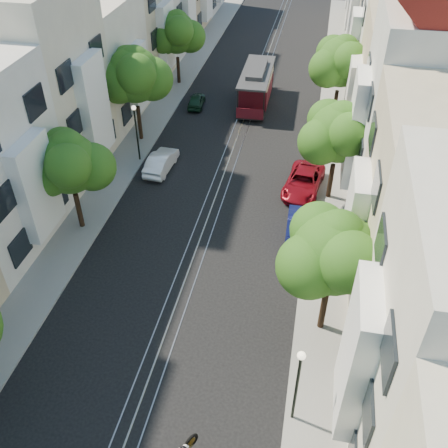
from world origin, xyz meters
The scene contains 22 objects.
ground centered at (0.00, 28.00, 0.00)m, with size 200.00×200.00×0.00m, color black.
sidewalk_east centered at (7.25, 28.00, 0.06)m, with size 2.50×80.00×0.12m, color gray.
sidewalk_west centered at (-7.25, 28.00, 0.06)m, with size 2.50×80.00×0.12m, color gray.
rail_left centered at (-0.55, 28.00, 0.01)m, with size 0.06×80.00×0.02m, color gray.
rail_slot centered at (0.00, 28.00, 0.01)m, with size 0.06×80.00×0.02m, color gray.
rail_right centered at (0.55, 28.00, 0.01)m, with size 0.06×80.00×0.02m, color gray.
lane_line centered at (0.00, 28.00, 0.00)m, with size 0.08×80.00×0.01m, color tan.
townhouses_east centered at (11.87, 27.91, 5.18)m, with size 7.75×72.00×12.00m.
townhouses_west centered at (-11.87, 27.91, 5.08)m, with size 7.75×72.00×11.76m.
tree_e_b centered at (7.26, 8.98, 4.73)m, with size 4.93×4.08×6.68m.
tree_e_c centered at (7.26, 19.98, 4.60)m, with size 4.84×3.99×6.52m.
tree_e_d centered at (7.26, 30.98, 4.87)m, with size 5.01×4.16×6.85m.
tree_w_b centered at (-7.14, 13.98, 4.40)m, with size 4.72×3.87×6.27m.
tree_w_c centered at (-7.14, 24.98, 5.07)m, with size 5.13×4.28×7.09m.
tree_w_d centered at (-7.14, 35.98, 4.60)m, with size 4.84×3.99×6.52m.
lamp_east centered at (6.30, 4.00, 2.85)m, with size 0.32×0.32×4.16m.
lamp_west centered at (-6.30, 22.00, 2.85)m, with size 0.32×0.32×4.16m.
cable_car centered at (0.50, 33.08, 1.74)m, with size 2.51×7.70×2.94m.
parked_car_e_mid centered at (5.60, 15.50, 0.66)m, with size 1.40×4.00×1.32m, color #0D1245.
parked_car_e_far centered at (5.52, 20.50, 0.67)m, with size 2.22×4.82×1.34m, color maroon.
parked_car_w_mid centered at (-4.40, 21.16, 0.64)m, with size 1.36×3.90×1.29m, color white.
parked_car_w_far centered at (-4.42, 31.55, 0.53)m, with size 1.26×3.12×1.06m, color #132F1E.
Camera 1 is at (5.74, -7.30, 18.83)m, focal length 40.00 mm.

